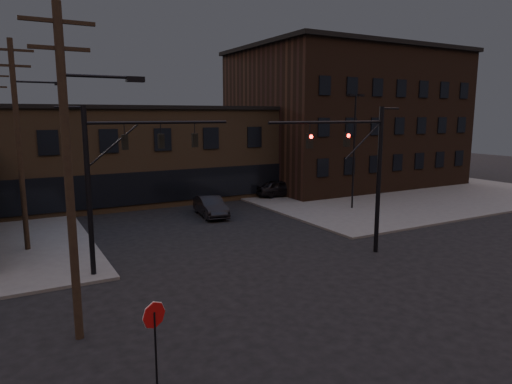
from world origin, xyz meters
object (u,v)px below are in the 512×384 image
(traffic_signal_far, at_px, (116,170))
(parked_car_lot_a, at_px, (280,188))
(traffic_signal_near, at_px, (363,165))
(stop_sign, at_px, (155,324))
(parked_car_lot_b, at_px, (344,186))
(car_crossing, at_px, (211,206))

(traffic_signal_far, xyz_separation_m, parked_car_lot_a, (17.44, 13.38, -4.10))
(traffic_signal_near, relative_size, stop_sign, 3.23)
(parked_car_lot_b, bearing_deg, parked_car_lot_a, 57.64)
(stop_sign, relative_size, parked_car_lot_a, 0.55)
(parked_car_lot_a, bearing_deg, car_crossing, 120.45)
(traffic_signal_near, distance_m, car_crossing, 13.88)
(parked_car_lot_a, distance_m, parked_car_lot_b, 6.51)
(stop_sign, bearing_deg, car_crossing, 62.46)
(traffic_signal_far, distance_m, stop_sign, 10.55)
(traffic_signal_far, height_order, parked_car_lot_b, traffic_signal_far)
(parked_car_lot_b, bearing_deg, stop_sign, 112.90)
(stop_sign, bearing_deg, parked_car_lot_a, 51.29)
(parked_car_lot_a, bearing_deg, stop_sign, 146.62)
(stop_sign, distance_m, parked_car_lot_a, 29.95)
(car_crossing, bearing_deg, traffic_signal_near, -68.52)
(traffic_signal_near, height_order, stop_sign, traffic_signal_near)
(parked_car_lot_a, distance_m, car_crossing, 9.56)
(traffic_signal_far, bearing_deg, traffic_signal_near, -16.17)
(parked_car_lot_a, height_order, car_crossing, parked_car_lot_a)
(traffic_signal_far, distance_m, parked_car_lot_a, 22.36)
(car_crossing, bearing_deg, parked_car_lot_a, 32.21)
(traffic_signal_far, relative_size, car_crossing, 1.73)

